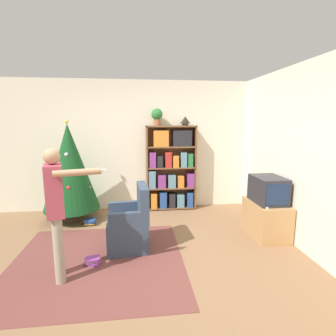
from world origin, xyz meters
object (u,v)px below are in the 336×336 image
bookshelf (171,168)px  potted_plant (157,116)px  television (268,190)px  standing_person (56,204)px  table_lamp (185,120)px  christmas_tree (70,168)px  armchair (130,227)px

bookshelf → potted_plant: bearing=179.1°
television → standing_person: 3.01m
bookshelf → table_lamp: (0.28, 0.00, 0.96)m
christmas_tree → potted_plant: (1.60, 0.42, 0.92)m
television → standing_person: standing_person is taller
armchair → standing_person: bearing=-54.5°
christmas_tree → standing_person: size_ratio=1.20×
bookshelf → christmas_tree: bearing=-167.5°
armchair → standing_person: (-0.77, -0.65, 0.57)m
table_lamp → christmas_tree: bearing=-169.0°
christmas_tree → table_lamp: table_lamp is taller
standing_person → potted_plant: potted_plant is taller
armchair → table_lamp: (1.08, 1.65, 1.49)m
christmas_tree → table_lamp: (2.16, 0.42, 0.83)m
television → table_lamp: bearing=125.2°
television → standing_person: size_ratio=0.38×
television → potted_plant: size_ratio=1.76×
bookshelf → television: size_ratio=2.96×
armchair → potted_plant: size_ratio=2.80×
christmas_tree → armchair: size_ratio=1.98×
bookshelf → armchair: 1.90m
armchair → christmas_tree: bearing=-143.2°
standing_person → television: bearing=90.0°
standing_person → bookshelf: bearing=129.7°
bookshelf → table_lamp: bearing=0.9°
bookshelf → table_lamp: 1.00m
christmas_tree → armchair: bearing=-48.6°
standing_person → table_lamp: (1.85, 2.30, 0.92)m
christmas_tree → standing_person: (0.31, -1.88, -0.09)m
christmas_tree → potted_plant: size_ratio=5.55×
armchair → standing_person: 1.16m
bookshelf → armchair: bearing=-115.8°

